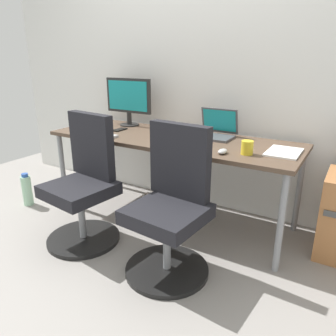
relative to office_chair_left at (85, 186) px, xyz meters
The scene contains 16 objects.
ground_plane 0.84m from the office_chair_left, 58.52° to the left, with size 5.28×5.28×0.00m, color gray.
back_wall 1.42m from the office_chair_left, 70.21° to the left, with size 4.40×0.04×2.60m, color white.
desk 0.76m from the office_chair_left, 58.52° to the left, with size 2.04×0.71×0.71m.
office_chair_left is the anchor object (origin of this frame).
office_chair_right 0.74m from the office_chair_left, ahead, with size 0.54×0.54×0.94m.
water_bottle_on_floor 0.95m from the office_chair_left, behind, with size 0.09×0.09×0.31m.
desktop_monitor 1.01m from the office_chair_left, 103.92° to the left, with size 0.48×0.18×0.43m.
open_laptop 1.11m from the office_chair_left, 50.44° to the left, with size 0.31×0.28×0.22m.
keyboard_by_monitor 0.48m from the office_chair_left, 114.78° to the left, with size 0.34×0.12×0.02m, color #B7B7B7.
keyboard_by_laptop 0.77m from the office_chair_left, 28.69° to the left, with size 0.34×0.12×0.02m, color #2D2D2D.
mouse_by_monitor 0.78m from the office_chair_left, 122.16° to the left, with size 0.06×0.10×0.03m, color #B7B7B7.
mouse_by_laptop 1.03m from the office_chair_left, 23.19° to the left, with size 0.06×0.10×0.03m, color #B7B7B7.
coffee_mug 1.20m from the office_chair_left, 23.55° to the left, with size 0.08×0.08×0.09m, color yellow.
pen_cup 0.79m from the office_chair_left, 51.21° to the left, with size 0.07×0.07×0.10m, color slate.
phone_near_monitor 0.69m from the office_chair_left, 103.74° to the left, with size 0.07×0.14×0.01m, color black.
paper_pile 1.43m from the office_chair_left, 26.20° to the left, with size 0.21×0.30×0.01m, color white.
Camera 1 is at (1.29, -2.19, 1.32)m, focal length 34.54 mm.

